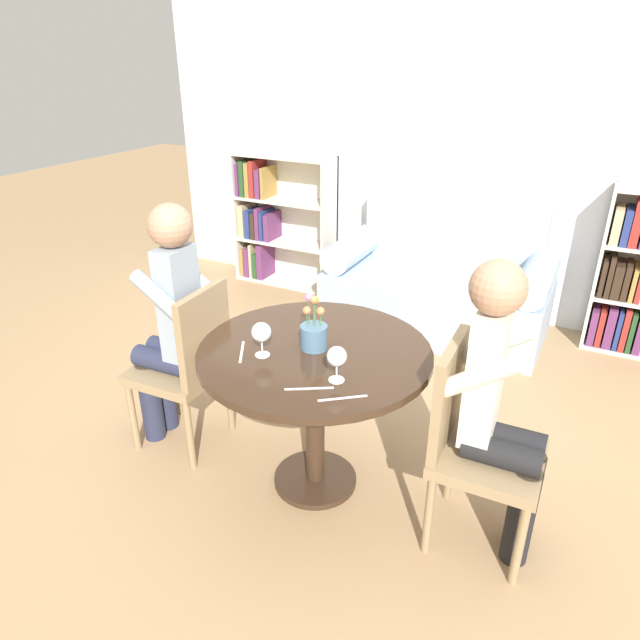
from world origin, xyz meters
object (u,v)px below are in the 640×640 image
at_px(person_left, 170,324).
at_px(person_right, 501,407).
at_px(wine_glass_left, 261,333).
at_px(chair_right, 473,439).
at_px(wine_glass_right, 337,358).
at_px(couch, 438,287).
at_px(bookshelf_left, 274,220).
at_px(chair_left, 188,362).
at_px(flower_vase, 314,332).

distance_m(person_left, person_right, 1.60).
height_order(person_left, wine_glass_left, person_left).
bearing_deg(person_right, wine_glass_left, 98.53).
distance_m(chair_right, person_left, 1.52).
bearing_deg(wine_glass_right, person_right, 18.95).
height_order(couch, person_left, person_left).
relative_size(person_right, wine_glass_left, 8.25).
distance_m(chair_right, wine_glass_right, 0.65).
height_order(chair_right, wine_glass_right, chair_right).
relative_size(couch, wine_glass_right, 10.57).
relative_size(chair_right, wine_glass_right, 6.08).
distance_m(person_left, wine_glass_left, 0.65).
xyz_separation_m(couch, bookshelf_left, (-1.58, 0.27, 0.24)).
height_order(bookshelf_left, wine_glass_right, bookshelf_left).
distance_m(couch, wine_glass_left, 2.18).
xyz_separation_m(couch, wine_glass_right, (0.20, -2.15, 0.53)).
xyz_separation_m(chair_left, chair_right, (1.42, 0.03, 0.00)).
height_order(chair_left, person_left, person_left).
xyz_separation_m(wine_glass_left, flower_vase, (0.16, 0.16, -0.03)).
bearing_deg(couch, flower_vase, -90.32).
relative_size(chair_right, person_right, 0.72).
xyz_separation_m(chair_left, person_left, (-0.09, -0.01, 0.20)).
bearing_deg(person_right, wine_glass_right, 107.56).
bearing_deg(bookshelf_left, person_right, -42.87).
height_order(wine_glass_right, flower_vase, flower_vase).
bearing_deg(chair_left, couch, 157.93).
xyz_separation_m(person_right, wine_glass_right, (-0.60, -0.21, 0.16)).
xyz_separation_m(couch, person_right, (0.80, -1.94, 0.36)).
xyz_separation_m(couch, person_left, (-0.80, -1.98, 0.38)).
bearing_deg(bookshelf_left, couch, -9.60).
xyz_separation_m(bookshelf_left, wine_glass_left, (1.40, -2.38, 0.29)).
relative_size(bookshelf_left, wine_glass_left, 7.37).
relative_size(couch, bookshelf_left, 1.39).
height_order(couch, wine_glass_left, couch).
height_order(bookshelf_left, chair_right, bookshelf_left).
bearing_deg(flower_vase, couch, 89.68).
relative_size(chair_left, flower_vase, 3.60).
xyz_separation_m(person_left, wine_glass_right, (0.99, -0.16, 0.15)).
height_order(couch, person_right, person_right).
distance_m(bookshelf_left, wine_glass_right, 3.01).
bearing_deg(chair_left, wine_glass_right, 77.13).
xyz_separation_m(person_right, wine_glass_left, (-0.97, -0.17, 0.17)).
distance_m(person_right, flower_vase, 0.82).
xyz_separation_m(chair_right, flower_vase, (-0.72, -0.01, 0.31)).
relative_size(couch, chair_left, 1.74).
height_order(chair_right, person_right, person_right).
relative_size(chair_left, person_right, 0.72).
relative_size(person_right, wine_glass_right, 8.49).
xyz_separation_m(chair_right, wine_glass_left, (-0.88, -0.17, 0.35)).
height_order(bookshelf_left, person_left, person_left).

